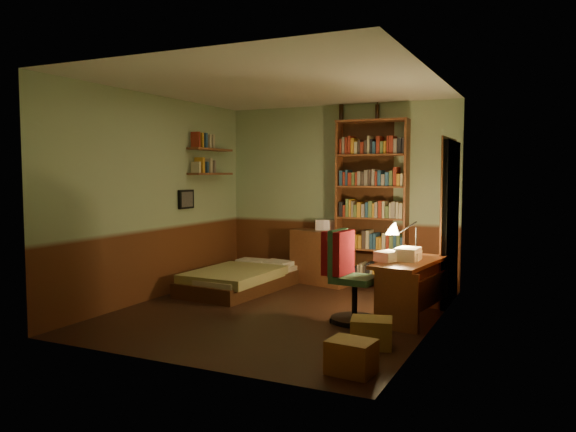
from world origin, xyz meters
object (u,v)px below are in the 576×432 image
at_px(bed, 240,271).
at_px(desk_lamp, 416,234).
at_px(dresser, 322,257).
at_px(office_chair, 355,278).
at_px(bookshelf, 372,204).
at_px(cardboard_box_a, 351,357).
at_px(mini_stereo, 325,225).
at_px(desk, 410,289).
at_px(cardboard_box_b, 371,333).

height_order(bed, desk_lamp, desk_lamp).
xyz_separation_m(bed, dresser, (0.85, 0.91, 0.13)).
xyz_separation_m(desk_lamp, office_chair, (-0.51, -0.65, -0.44)).
height_order(bed, bookshelf, bookshelf).
bearing_deg(cardboard_box_a, mini_stereo, 114.86).
height_order(desk, cardboard_box_b, desk).
height_order(office_chair, cardboard_box_b, office_chair).
relative_size(dresser, cardboard_box_b, 2.33).
bearing_deg(bed, cardboard_box_b, -30.33).
bearing_deg(desk_lamp, bookshelf, 112.99).
bearing_deg(bookshelf, office_chair, -81.04).
xyz_separation_m(bookshelf, office_chair, (0.40, -1.93, -0.69)).
xyz_separation_m(bookshelf, desk, (0.89, -1.48, -0.85)).
bearing_deg(cardboard_box_b, dresser, 120.60).
distance_m(mini_stereo, cardboard_box_a, 3.88).
bearing_deg(bookshelf, desk_lamp, -57.43).
bearing_deg(cardboard_box_a, bed, 135.20).
xyz_separation_m(desk, cardboard_box_b, (-0.07, -1.19, -0.19)).
distance_m(office_chair, cardboard_box_a, 1.60).
xyz_separation_m(desk_lamp, cardboard_box_a, (-0.03, -2.14, -0.79)).
distance_m(bed, cardboard_box_a, 3.44).
bearing_deg(cardboard_box_b, office_chair, 119.21).
height_order(mini_stereo, desk_lamp, desk_lamp).
relative_size(bookshelf, office_chair, 2.41).
relative_size(bookshelf, cardboard_box_b, 6.26).
height_order(mini_stereo, bookshelf, bookshelf).
height_order(dresser, mini_stereo, mini_stereo).
bearing_deg(mini_stereo, desk_lamp, -63.39).
distance_m(bed, mini_stereo, 1.46).
bearing_deg(bookshelf, dresser, -176.03).
height_order(bed, mini_stereo, mini_stereo).
bearing_deg(cardboard_box_a, desk, 89.57).
bearing_deg(cardboard_box_a, bookshelf, 104.41).
distance_m(dresser, cardboard_box_b, 3.02).
bearing_deg(office_chair, desk, 47.42).
relative_size(mini_stereo, office_chair, 0.29).
xyz_separation_m(dresser, office_chair, (1.12, -1.85, 0.10)).
height_order(bed, dresser, dresser).
relative_size(bed, cardboard_box_a, 4.80).
xyz_separation_m(bed, desk_lamp, (2.47, -0.29, 0.66)).
bearing_deg(dresser, cardboard_box_a, -49.64).
relative_size(office_chair, cardboard_box_b, 2.60).
xyz_separation_m(bed, bookshelf, (1.56, 0.99, 0.92)).
relative_size(dresser, desk_lamp, 1.58).
relative_size(mini_stereo, desk, 0.23).
xyz_separation_m(office_chair, cardboard_box_a, (0.47, -1.49, -0.35)).
bearing_deg(cardboard_box_b, mini_stereo, 119.63).
height_order(bookshelf, desk_lamp, bookshelf).
bearing_deg(cardboard_box_a, desk_lamp, 89.11).
distance_m(mini_stereo, office_chair, 2.30).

